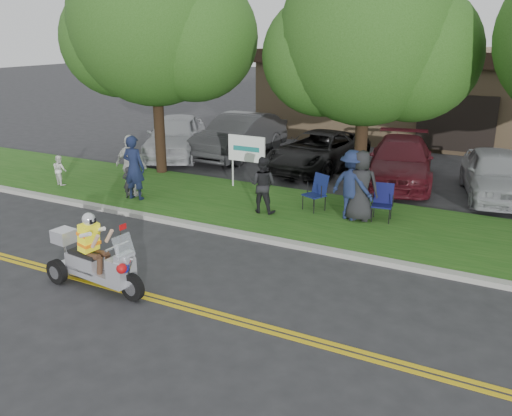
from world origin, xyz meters
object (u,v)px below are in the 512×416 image
at_px(parked_car_far_right, 496,174).
at_px(parked_car_right, 401,161).
at_px(trike_scooter, 94,262).
at_px(spectator_adult_left, 134,168).
at_px(parked_car_far_left, 176,136).
at_px(parked_car_mid, 318,151).
at_px(spectator_adult_mid, 263,185).
at_px(lawn_chair_b, 383,200).
at_px(parked_car_left, 240,136).
at_px(lawn_chair_a, 317,190).
at_px(spectator_adult_right, 131,166).

bearing_deg(parked_car_far_right, parked_car_right, 158.22).
height_order(trike_scooter, spectator_adult_left, spectator_adult_left).
height_order(parked_car_far_left, parked_car_mid, parked_car_far_left).
bearing_deg(spectator_adult_mid, parked_car_right, -120.18).
xyz_separation_m(lawn_chair_b, parked_car_left, (-7.14, 5.14, 0.19)).
height_order(spectator_adult_left, parked_car_left, spectator_adult_left).
xyz_separation_m(trike_scooter, parked_car_mid, (0.38, 10.87, 0.14)).
bearing_deg(parked_car_far_left, lawn_chair_a, -52.49).
relative_size(spectator_adult_right, parked_car_mid, 0.38).
xyz_separation_m(trike_scooter, parked_car_far_right, (6.33, 10.10, 0.19)).
height_order(lawn_chair_a, spectator_adult_left, spectator_adult_left).
bearing_deg(lawn_chair_a, parked_car_mid, 136.24).
bearing_deg(parked_car_mid, lawn_chair_b, -45.77).
height_order(lawn_chair_a, spectator_adult_right, spectator_adult_right).
xyz_separation_m(lawn_chair_b, spectator_adult_left, (-6.86, -1.56, 0.40)).
xyz_separation_m(spectator_adult_mid, parked_car_left, (-4.11, 6.06, -0.04)).
distance_m(spectator_adult_right, parked_car_far_left, 5.75).
height_order(parked_car_left, parked_car_mid, parked_car_left).
height_order(spectator_adult_left, spectator_adult_right, spectator_adult_left).
relative_size(spectator_adult_right, parked_car_right, 0.37).
bearing_deg(trike_scooter, spectator_adult_mid, 86.00).
relative_size(lawn_chair_b, parked_car_far_right, 0.22).
distance_m(lawn_chair_b, spectator_adult_left, 7.05).
bearing_deg(spectator_adult_mid, parked_car_left, -60.65).
relative_size(spectator_adult_left, parked_car_far_right, 0.44).
height_order(trike_scooter, spectator_adult_mid, spectator_adult_mid).
height_order(lawn_chair_b, spectator_adult_mid, spectator_adult_mid).
distance_m(spectator_adult_mid, parked_car_far_right, 7.18).
xyz_separation_m(lawn_chair_a, parked_car_right, (1.24, 4.28, 0.06)).
distance_m(spectator_adult_left, spectator_adult_mid, 3.89).
bearing_deg(spectator_adult_mid, spectator_adult_left, 4.69).
height_order(spectator_adult_left, parked_car_right, spectator_adult_left).
distance_m(spectator_adult_right, parked_car_far_right, 10.82).
xyz_separation_m(trike_scooter, parked_car_right, (3.40, 10.54, 0.18)).
relative_size(spectator_adult_mid, parked_car_right, 0.31).
bearing_deg(parked_car_left, lawn_chair_b, -34.40).
distance_m(lawn_chair_b, parked_car_right, 4.31).
bearing_deg(lawn_chair_a, spectator_adult_left, -137.88).
relative_size(lawn_chair_a, parked_car_left, 0.19).
bearing_deg(trike_scooter, spectator_adult_right, 128.79).
xyz_separation_m(lawn_chair_a, spectator_adult_right, (-5.33, -1.34, 0.36)).
distance_m(lawn_chair_b, spectator_adult_right, 7.27).
xyz_separation_m(trike_scooter, spectator_adult_mid, (0.95, 5.35, 0.34)).
xyz_separation_m(spectator_adult_right, parked_car_far_left, (-2.24, 5.30, -0.19)).
bearing_deg(parked_car_left, trike_scooter, -73.13).
bearing_deg(parked_car_left, spectator_adult_right, -88.60).
bearing_deg(lawn_chair_a, parked_car_left, 161.09).
distance_m(trike_scooter, parked_car_far_right, 11.92).
xyz_separation_m(lawn_chair_b, parked_car_far_right, (2.36, 3.83, 0.09)).
bearing_deg(spectator_adult_right, trike_scooter, 121.65).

